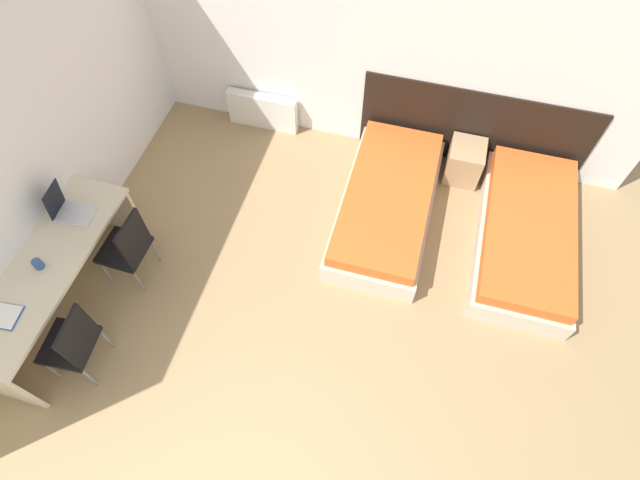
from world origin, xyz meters
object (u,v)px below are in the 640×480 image
object	(u,v)px
chair_near_laptop	(128,247)
laptop	(68,209)
nightstand	(464,162)
chair_near_notebook	(73,342)
bed_near_door	(526,234)
bed_near_window	(387,203)

from	to	relation	value
chair_near_laptop	laptop	xyz separation A→B (m)	(-0.52, 0.07, 0.32)
nightstand	chair_near_notebook	bearing A→B (deg)	-133.12
chair_near_notebook	bed_near_door	bearing A→B (deg)	28.29
nightstand	bed_near_door	bearing A→B (deg)	-47.33
bed_near_window	chair_near_notebook	world-z (taller)	chair_near_notebook
bed_near_door	laptop	bearing A→B (deg)	-162.60
bed_near_door	chair_near_laptop	bearing A→B (deg)	-159.36
chair_near_notebook	laptop	size ratio (longest dim) A/B	2.58
bed_near_window	bed_near_door	bearing A→B (deg)	0.00
bed_near_door	chair_near_laptop	distance (m)	3.96
laptop	bed_near_door	bearing A→B (deg)	12.74
bed_near_window	laptop	bearing A→B (deg)	-154.40
bed_near_door	chair_near_notebook	world-z (taller)	chair_near_notebook
chair_near_notebook	bed_near_window	bearing A→B (deg)	42.27
bed_near_window	bed_near_door	world-z (taller)	same
bed_near_door	laptop	xyz separation A→B (m)	(-4.21, -1.32, 0.62)
chair_near_notebook	laptop	distance (m)	1.22
chair_near_laptop	nightstand	bearing A→B (deg)	37.76
bed_near_door	chair_near_laptop	size ratio (longest dim) A/B	2.16
chair_near_laptop	chair_near_notebook	bearing A→B (deg)	-88.61
bed_near_window	bed_near_door	xyz separation A→B (m)	(1.46, 0.00, 0.00)
bed_near_door	nightstand	size ratio (longest dim) A/B	4.43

